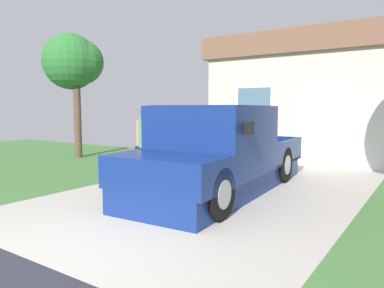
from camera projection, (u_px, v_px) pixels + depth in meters
pickup_truck at (216, 154)px, 7.10m from camera, size 2.22×5.26×1.73m
person_with_hat at (146, 142)px, 7.61m from camera, size 0.48×0.41×1.75m
handbag at (142, 185)px, 7.39m from camera, size 0.35×0.20×0.41m
house_with_garage at (372, 98)px, 12.64m from camera, size 9.59×7.05×4.01m
neighbor_tree at (74, 63)px, 12.32m from camera, size 1.92×1.95×4.18m
wheeled_trash_bin at (192, 140)px, 12.01m from camera, size 0.60×0.72×1.15m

